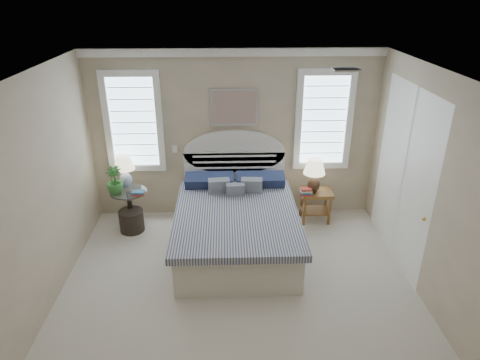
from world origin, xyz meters
name	(u,v)px	position (x,y,z in m)	size (l,w,h in m)	color
floor	(240,313)	(0.00, 0.00, 0.00)	(4.50, 5.00, 0.01)	beige
ceiling	(240,84)	(0.00, 0.00, 2.70)	(4.50, 5.00, 0.01)	silver
wall_back	(234,136)	(0.00, 2.50, 1.35)	(4.50, 0.02, 2.70)	#C8B296
wall_left	(22,216)	(-2.25, 0.00, 1.35)	(0.02, 5.00, 2.70)	#C8B296
wall_right	(450,209)	(2.25, 0.00, 1.35)	(0.02, 5.00, 2.70)	#C8B296
crown_molding	(234,52)	(0.00, 2.46, 2.64)	(4.50, 0.08, 0.12)	white
hvac_vent	(346,69)	(1.20, 0.80, 2.68)	(0.30, 0.20, 0.02)	#B2B2B2
switch_plate	(175,149)	(-0.95, 2.48, 1.15)	(0.08, 0.01, 0.12)	white
window_left	(134,122)	(-1.55, 2.48, 1.60)	(0.90, 0.06, 1.60)	#C9EAFF
window_right	(324,120)	(1.40, 2.48, 1.60)	(0.90, 0.06, 1.60)	#C9EAFF
painting	(234,108)	(0.00, 2.46, 1.82)	(0.74, 0.04, 0.58)	silver
closet_door	(403,176)	(2.23, 1.20, 1.20)	(0.02, 1.80, 2.40)	white
bed	(236,222)	(0.00, 1.46, 0.39)	(1.72, 2.28, 1.47)	white
side_table_left	(130,205)	(-1.65, 2.05, 0.39)	(0.56, 0.56, 0.63)	black
nightstand_right	(316,199)	(1.30, 2.15, 0.39)	(0.50, 0.40, 0.53)	brown
floor_pot	(132,221)	(-1.62, 1.93, 0.17)	(0.38, 0.38, 0.34)	black
lamp_left	(124,168)	(-1.71, 2.20, 0.95)	(0.38, 0.38, 0.53)	silver
lamp_right	(314,172)	(1.24, 2.12, 0.87)	(0.45, 0.45, 0.56)	black
potted_plant	(114,180)	(-1.82, 1.96, 0.85)	(0.25, 0.25, 0.44)	#327F36
books_left	(138,193)	(-1.47, 1.93, 0.66)	(0.20, 0.15, 0.05)	#A02F28
books_right	(306,192)	(1.11, 2.02, 0.58)	(0.20, 0.15, 0.11)	#A02F28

